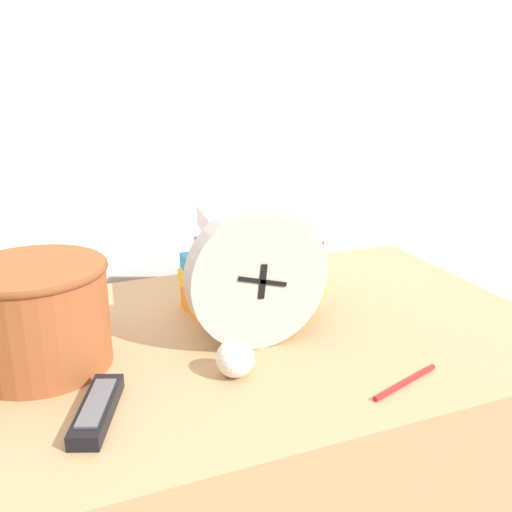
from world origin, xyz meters
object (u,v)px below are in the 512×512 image
at_px(book_stack, 254,260).
at_px(crumpled_paper_ball, 235,358).
at_px(desk_clock, 258,278).
at_px(tv_remote, 97,409).
at_px(basket, 37,313).
at_px(pen, 405,382).

height_order(book_stack, crumpled_paper_ball, book_stack).
bearing_deg(desk_clock, tv_remote, -157.68).
relative_size(book_stack, basket, 1.16).
bearing_deg(tv_remote, book_stack, 37.76).
xyz_separation_m(crumpled_paper_ball, pen, (0.22, -0.12, -0.02)).
xyz_separation_m(book_stack, tv_remote, (-0.32, -0.25, -0.08)).
bearing_deg(tv_remote, crumpled_paper_ball, 8.39).
relative_size(tv_remote, crumpled_paper_ball, 2.73).
relative_size(book_stack, crumpled_paper_ball, 4.41).
height_order(book_stack, pen, book_stack).
xyz_separation_m(tv_remote, pen, (0.42, -0.09, -0.01)).
relative_size(desk_clock, basket, 1.07).
bearing_deg(crumpled_paper_ball, basket, 150.82).
xyz_separation_m(desk_clock, basket, (-0.33, 0.06, -0.03)).
height_order(basket, pen, basket).
bearing_deg(desk_clock, pen, -53.99).
distance_m(desk_clock, crumpled_paper_ball, 0.14).
height_order(desk_clock, book_stack, desk_clock).
bearing_deg(desk_clock, basket, 169.36).
bearing_deg(book_stack, crumpled_paper_ball, -118.75).
xyz_separation_m(book_stack, basket, (-0.38, -0.08, -0.01)).
relative_size(desk_clock, tv_remote, 1.49).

